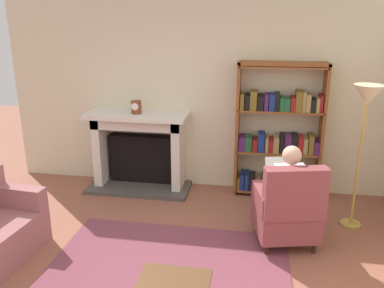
{
  "coord_description": "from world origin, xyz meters",
  "views": [
    {
      "loc": [
        0.8,
        -2.98,
        2.42
      ],
      "look_at": [
        0.1,
        1.2,
        1.05
      ],
      "focal_mm": 37.59,
      "sensor_mm": 36.0,
      "label": 1
    }
  ],
  "objects_px": {
    "mantel_clock": "(136,107)",
    "seated_reader": "(286,189)",
    "fireplace": "(140,148)",
    "armchair_reading": "(288,210)",
    "floor_lamp": "(366,108)",
    "bookshelf": "(279,135)"
  },
  "relations": [
    {
      "from": "mantel_clock",
      "to": "seated_reader",
      "type": "height_order",
      "value": "mantel_clock"
    },
    {
      "from": "fireplace",
      "to": "armchair_reading",
      "type": "height_order",
      "value": "fireplace"
    },
    {
      "from": "mantel_clock",
      "to": "floor_lamp",
      "type": "relative_size",
      "value": 0.1
    },
    {
      "from": "seated_reader",
      "to": "floor_lamp",
      "type": "distance_m",
      "value": 1.25
    },
    {
      "from": "fireplace",
      "to": "armchair_reading",
      "type": "relative_size",
      "value": 1.51
    },
    {
      "from": "mantel_clock",
      "to": "armchair_reading",
      "type": "bearing_deg",
      "value": -30.45
    },
    {
      "from": "fireplace",
      "to": "armchair_reading",
      "type": "bearing_deg",
      "value": -32.47
    },
    {
      "from": "armchair_reading",
      "to": "floor_lamp",
      "type": "distance_m",
      "value": 1.41
    },
    {
      "from": "bookshelf",
      "to": "armchair_reading",
      "type": "bearing_deg",
      "value": -86.88
    },
    {
      "from": "bookshelf",
      "to": "seated_reader",
      "type": "distance_m",
      "value": 1.23
    },
    {
      "from": "floor_lamp",
      "to": "seated_reader",
      "type": "bearing_deg",
      "value": -150.81
    },
    {
      "from": "fireplace",
      "to": "seated_reader",
      "type": "height_order",
      "value": "seated_reader"
    },
    {
      "from": "armchair_reading",
      "to": "floor_lamp",
      "type": "height_order",
      "value": "floor_lamp"
    },
    {
      "from": "fireplace",
      "to": "armchair_reading",
      "type": "distance_m",
      "value": 2.4
    },
    {
      "from": "floor_lamp",
      "to": "armchair_reading",
      "type": "bearing_deg",
      "value": -144.2
    },
    {
      "from": "bookshelf",
      "to": "floor_lamp",
      "type": "bearing_deg",
      "value": -40.69
    },
    {
      "from": "bookshelf",
      "to": "floor_lamp",
      "type": "relative_size",
      "value": 1.08
    },
    {
      "from": "fireplace",
      "to": "seated_reader",
      "type": "xyz_separation_m",
      "value": [
        1.99,
        -1.17,
        0.03
      ]
    },
    {
      "from": "mantel_clock",
      "to": "floor_lamp",
      "type": "xyz_separation_m",
      "value": [
        2.81,
        -0.61,
        0.23
      ]
    },
    {
      "from": "mantel_clock",
      "to": "seated_reader",
      "type": "relative_size",
      "value": 0.16
    },
    {
      "from": "armchair_reading",
      "to": "seated_reader",
      "type": "height_order",
      "value": "seated_reader"
    },
    {
      "from": "mantel_clock",
      "to": "floor_lamp",
      "type": "height_order",
      "value": "floor_lamp"
    }
  ]
}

